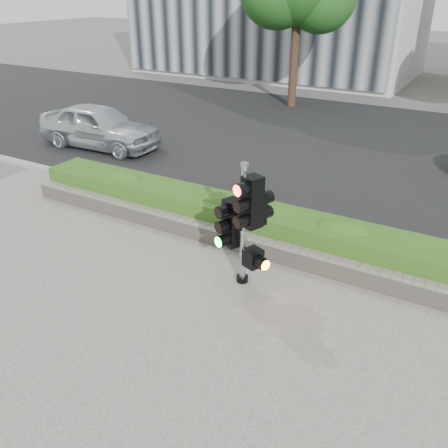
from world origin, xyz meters
name	(u,v)px	position (x,y,z in m)	size (l,w,h in m)	color
ground	(206,303)	(0.00, 0.00, 0.00)	(120.00, 120.00, 0.00)	#51514C
sidewalk	(105,402)	(0.00, -2.50, 0.01)	(16.00, 11.00, 0.03)	#9E9389
road	(364,148)	(0.00, 10.00, 0.01)	(60.00, 13.00, 0.02)	black
curb	(281,228)	(0.00, 3.15, 0.06)	(60.00, 0.25, 0.12)	gray
stone_wall	(256,246)	(0.00, 1.90, 0.20)	(12.00, 0.32, 0.34)	gray
hedge	(270,226)	(0.00, 2.55, 0.37)	(12.00, 1.00, 0.68)	#50932D
traffic_signal	(246,219)	(0.27, 0.90, 1.29)	(0.84, 0.71, 2.28)	black
car_silver	(99,126)	(-7.63, 5.65, 0.73)	(1.68, 4.18, 1.43)	silver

